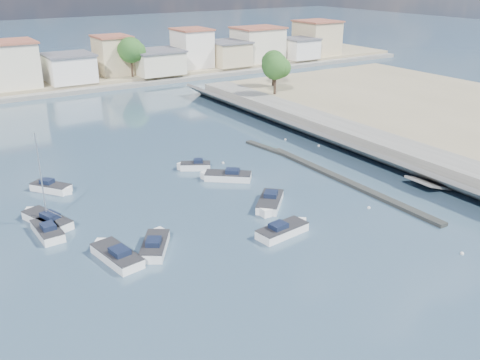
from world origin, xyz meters
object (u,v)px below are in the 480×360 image
(motorboat_h, at_px, (284,230))
(motorboat_a, at_px, (115,255))
(sailboat, at_px, (46,219))
(motorboat_d, at_px, (270,203))
(motorboat_b, at_px, (155,245))
(motorboat_e, at_px, (47,230))
(motorboat_f, at_px, (194,166))
(motorboat_g, at_px, (53,188))
(motorboat_c, at_px, (226,176))

(motorboat_h, bearing_deg, motorboat_a, 164.75)
(motorboat_h, height_order, sailboat, sailboat)
(motorboat_d, bearing_deg, motorboat_h, -112.71)
(motorboat_b, height_order, motorboat_e, same)
(sailboat, bearing_deg, motorboat_d, -22.63)
(motorboat_f, xyz_separation_m, sailboat, (-18.30, -5.28, 0.04))
(motorboat_e, height_order, motorboat_g, same)
(motorboat_c, distance_m, motorboat_f, 5.04)
(motorboat_b, relative_size, motorboat_h, 0.90)
(motorboat_a, relative_size, motorboat_d, 1.20)
(motorboat_d, xyz_separation_m, motorboat_g, (-17.06, 15.59, 0.00))
(motorboat_c, height_order, motorboat_g, same)
(motorboat_d, bearing_deg, sailboat, 157.37)
(motorboat_f, bearing_deg, motorboat_h, -92.93)
(motorboat_a, xyz_separation_m, sailboat, (-3.10, 9.75, 0.04))
(motorboat_b, height_order, motorboat_c, same)
(motorboat_e, relative_size, sailboat, 0.57)
(motorboat_a, bearing_deg, motorboat_f, 44.67)
(motorboat_d, relative_size, motorboat_h, 0.90)
(motorboat_g, relative_size, motorboat_h, 0.80)
(motorboat_b, xyz_separation_m, motorboat_e, (-7.03, 7.69, 0.00))
(motorboat_a, xyz_separation_m, motorboat_f, (15.21, 15.03, -0.00))
(motorboat_e, xyz_separation_m, sailboat, (0.48, 2.25, 0.04))
(motorboat_c, xyz_separation_m, motorboat_e, (-20.23, -2.71, -0.00))
(motorboat_g, distance_m, motorboat_h, 25.71)
(motorboat_b, height_order, motorboat_g, same)
(motorboat_b, distance_m, motorboat_g, 17.80)
(motorboat_g, bearing_deg, motorboat_d, -42.43)
(motorboat_e, bearing_deg, motorboat_g, 72.57)
(motorboat_d, xyz_separation_m, motorboat_h, (-2.28, -5.45, 0.00))
(motorboat_c, bearing_deg, motorboat_e, -172.38)
(motorboat_f, bearing_deg, sailboat, -163.91)
(motorboat_e, bearing_deg, motorboat_a, -64.53)
(motorboat_a, distance_m, motorboat_h, 14.76)
(motorboat_f, height_order, motorboat_h, same)
(motorboat_e, height_order, sailboat, sailboat)
(motorboat_d, relative_size, motorboat_e, 0.96)
(motorboat_f, bearing_deg, motorboat_e, -158.14)
(motorboat_h, bearing_deg, motorboat_f, 87.07)
(motorboat_b, relative_size, motorboat_d, 1.00)
(sailboat, bearing_deg, motorboat_a, -72.39)
(motorboat_e, distance_m, sailboat, 2.30)
(motorboat_h, bearing_deg, motorboat_b, 161.10)
(motorboat_d, distance_m, sailboat, 21.25)
(sailboat, bearing_deg, motorboat_b, -56.61)
(motorboat_a, xyz_separation_m, motorboat_d, (16.52, 1.57, -0.00))
(motorboat_g, bearing_deg, motorboat_a, -88.21)
(motorboat_b, bearing_deg, motorboat_c, 38.21)
(motorboat_b, distance_m, motorboat_e, 10.42)
(motorboat_a, relative_size, motorboat_c, 1.15)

